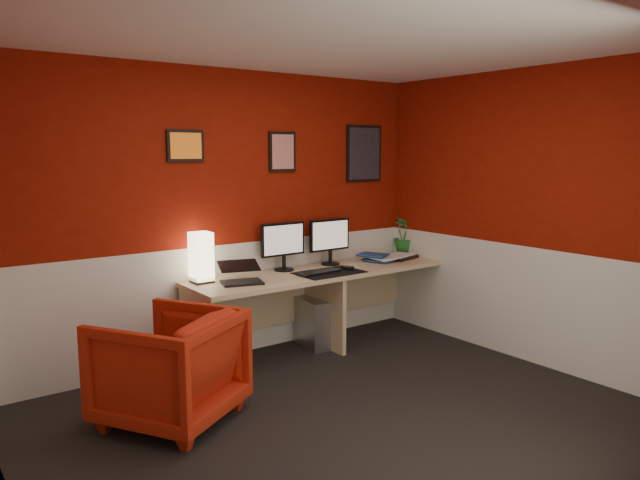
{
  "coord_description": "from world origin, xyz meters",
  "views": [
    {
      "loc": [
        -2.44,
        -2.9,
        1.82
      ],
      "look_at": [
        0.6,
        1.21,
        1.05
      ],
      "focal_mm": 33.75,
      "sensor_mm": 36.0,
      "label": 1
    }
  ],
  "objects_px": {
    "shoji_lamp": "(201,259)",
    "monitor_right": "(330,235)",
    "pc_tower": "(313,322)",
    "zen_tray": "(399,257)",
    "desk": "(325,309)",
    "armchair": "(169,367)",
    "potted_plant": "(404,235)",
    "monitor_left": "(284,239)",
    "laptop": "(242,270)"
  },
  "relations": [
    {
      "from": "shoji_lamp",
      "to": "monitor_right",
      "type": "relative_size",
      "value": 0.69
    },
    {
      "from": "pc_tower",
      "to": "monitor_right",
      "type": "bearing_deg",
      "value": 24.44
    },
    {
      "from": "shoji_lamp",
      "to": "zen_tray",
      "type": "distance_m",
      "value": 2.1
    },
    {
      "from": "desk",
      "to": "armchair",
      "type": "height_order",
      "value": "armchair"
    },
    {
      "from": "shoji_lamp",
      "to": "potted_plant",
      "type": "height_order",
      "value": "shoji_lamp"
    },
    {
      "from": "potted_plant",
      "to": "armchair",
      "type": "height_order",
      "value": "potted_plant"
    },
    {
      "from": "shoji_lamp",
      "to": "pc_tower",
      "type": "height_order",
      "value": "shoji_lamp"
    },
    {
      "from": "pc_tower",
      "to": "armchair",
      "type": "xyz_separation_m",
      "value": [
        -1.7,
        -0.71,
        0.15
      ]
    },
    {
      "from": "monitor_left",
      "to": "zen_tray",
      "type": "height_order",
      "value": "monitor_left"
    },
    {
      "from": "monitor_left",
      "to": "zen_tray",
      "type": "bearing_deg",
      "value": -8.27
    },
    {
      "from": "pc_tower",
      "to": "armchair",
      "type": "relative_size",
      "value": 0.54
    },
    {
      "from": "monitor_right",
      "to": "desk",
      "type": "bearing_deg",
      "value": -138.28
    },
    {
      "from": "laptop",
      "to": "zen_tray",
      "type": "xyz_separation_m",
      "value": [
        1.84,
        0.06,
        -0.09
      ]
    },
    {
      "from": "monitor_right",
      "to": "zen_tray",
      "type": "xyz_separation_m",
      "value": [
        0.75,
        -0.16,
        -0.28
      ]
    },
    {
      "from": "laptop",
      "to": "shoji_lamp",
      "type": "bearing_deg",
      "value": 154.38
    },
    {
      "from": "monitor_right",
      "to": "pc_tower",
      "type": "relative_size",
      "value": 1.29
    },
    {
      "from": "desk",
      "to": "shoji_lamp",
      "type": "bearing_deg",
      "value": 170.56
    },
    {
      "from": "monitor_right",
      "to": "armchair",
      "type": "distance_m",
      "value": 2.21
    },
    {
      "from": "potted_plant",
      "to": "armchair",
      "type": "xyz_separation_m",
      "value": [
        -2.96,
        -0.81,
        -0.55
      ]
    },
    {
      "from": "monitor_left",
      "to": "pc_tower",
      "type": "relative_size",
      "value": 1.29
    },
    {
      "from": "laptop",
      "to": "monitor_right",
      "type": "bearing_deg",
      "value": 28.75
    },
    {
      "from": "potted_plant",
      "to": "laptop",
      "type": "bearing_deg",
      "value": -173.19
    },
    {
      "from": "shoji_lamp",
      "to": "zen_tray",
      "type": "height_order",
      "value": "shoji_lamp"
    },
    {
      "from": "monitor_right",
      "to": "zen_tray",
      "type": "relative_size",
      "value": 1.66
    },
    {
      "from": "monitor_left",
      "to": "armchair",
      "type": "distance_m",
      "value": 1.78
    },
    {
      "from": "monitor_right",
      "to": "potted_plant",
      "type": "bearing_deg",
      "value": 1.36
    },
    {
      "from": "monitor_left",
      "to": "zen_tray",
      "type": "distance_m",
      "value": 1.31
    },
    {
      "from": "desk",
      "to": "monitor_left",
      "type": "xyz_separation_m",
      "value": [
        -0.31,
        0.21,
        0.66
      ]
    },
    {
      "from": "potted_plant",
      "to": "desk",
      "type": "bearing_deg",
      "value": -170.22
    },
    {
      "from": "monitor_left",
      "to": "armchair",
      "type": "relative_size",
      "value": 0.7
    },
    {
      "from": "shoji_lamp",
      "to": "pc_tower",
      "type": "bearing_deg",
      "value": -4.5
    },
    {
      "from": "laptop",
      "to": "pc_tower",
      "type": "relative_size",
      "value": 0.73
    },
    {
      "from": "armchair",
      "to": "zen_tray",
      "type": "bearing_deg",
      "value": 161.57
    },
    {
      "from": "monitor_left",
      "to": "potted_plant",
      "type": "xyz_separation_m",
      "value": [
        1.52,
        0.0,
        -0.09
      ]
    },
    {
      "from": "laptop",
      "to": "armchair",
      "type": "relative_size",
      "value": 0.4
    },
    {
      "from": "shoji_lamp",
      "to": "armchair",
      "type": "relative_size",
      "value": 0.48
    },
    {
      "from": "laptop",
      "to": "monitor_left",
      "type": "bearing_deg",
      "value": 40.34
    },
    {
      "from": "laptop",
      "to": "monitor_right",
      "type": "distance_m",
      "value": 1.13
    },
    {
      "from": "desk",
      "to": "monitor_right",
      "type": "relative_size",
      "value": 4.48
    },
    {
      "from": "laptop",
      "to": "potted_plant",
      "type": "distance_m",
      "value": 2.11
    },
    {
      "from": "zen_tray",
      "to": "armchair",
      "type": "distance_m",
      "value": 2.81
    },
    {
      "from": "desk",
      "to": "pc_tower",
      "type": "relative_size",
      "value": 5.78
    },
    {
      "from": "laptop",
      "to": "potted_plant",
      "type": "relative_size",
      "value": 0.84
    },
    {
      "from": "monitor_right",
      "to": "pc_tower",
      "type": "distance_m",
      "value": 0.84
    },
    {
      "from": "desk",
      "to": "shoji_lamp",
      "type": "distance_m",
      "value": 1.28
    },
    {
      "from": "laptop",
      "to": "potted_plant",
      "type": "bearing_deg",
      "value": 23.84
    },
    {
      "from": "monitor_left",
      "to": "armchair",
      "type": "height_order",
      "value": "monitor_left"
    },
    {
      "from": "zen_tray",
      "to": "pc_tower",
      "type": "bearing_deg",
      "value": 175.37
    },
    {
      "from": "monitor_left",
      "to": "monitor_right",
      "type": "bearing_deg",
      "value": -2.32
    },
    {
      "from": "zen_tray",
      "to": "monitor_left",
      "type": "bearing_deg",
      "value": 171.73
    }
  ]
}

